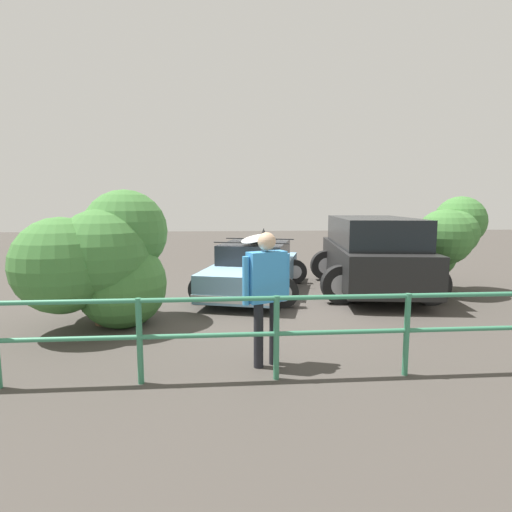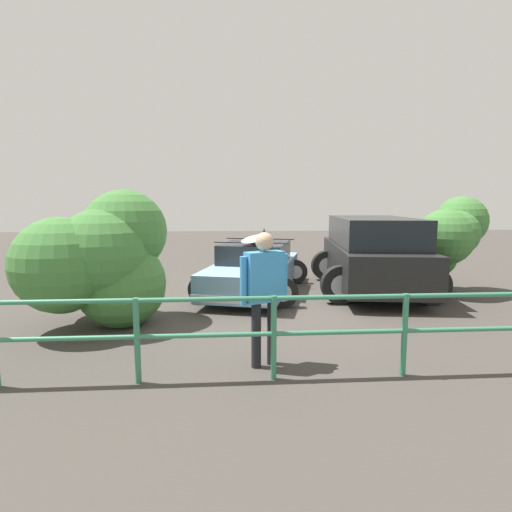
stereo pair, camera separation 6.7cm
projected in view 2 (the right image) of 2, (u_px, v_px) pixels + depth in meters
ground_plane at (272, 300)px, 8.75m from camera, size 44.00×44.00×0.02m
sedan_car at (255, 268)px, 9.44m from camera, size 2.92×4.36×1.46m
suv_car at (372, 253)px, 9.55m from camera, size 3.01×4.69×1.77m
person_bystander at (264, 287)px, 5.07m from camera, size 0.63×0.38×1.74m
railing_fence at (206, 326)px, 4.65m from camera, size 8.04×0.09×1.02m
bush_near_left at (100, 260)px, 6.85m from camera, size 2.36×2.36×2.39m
bush_near_right at (450, 236)px, 9.26m from camera, size 1.85×1.68×2.27m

